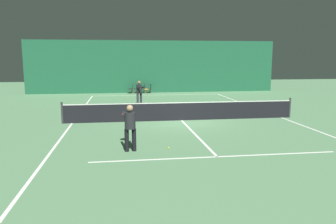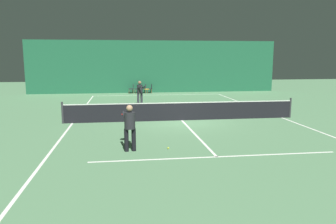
{
  "view_description": "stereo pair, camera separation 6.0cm",
  "coord_description": "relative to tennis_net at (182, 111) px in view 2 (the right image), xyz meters",
  "views": [
    {
      "loc": [
        -3.06,
        -16.37,
        3.19
      ],
      "look_at": [
        -1.11,
        -2.83,
        0.93
      ],
      "focal_mm": 35.0,
      "sensor_mm": 36.0,
      "label": 1
    },
    {
      "loc": [
        -3.0,
        -16.38,
        3.19
      ],
      "look_at": [
        -1.11,
        -2.83,
        0.93
      ],
      "focal_mm": 35.0,
      "sensor_mm": 36.0,
      "label": 2
    }
  ],
  "objects": [
    {
      "name": "backdrop_curtain",
      "position": [
        0.0,
        14.03,
        1.88
      ],
      "size": [
        23.0,
        0.12,
        4.78
      ],
      "color": "#1E5B3D",
      "rests_on": "ground"
    },
    {
      "name": "tennis_ball",
      "position": [
        -1.44,
        -5.25,
        -0.48
      ],
      "size": [
        0.07,
        0.07,
        0.07
      ],
      "color": "#D1DB33",
      "rests_on": "ground"
    },
    {
      "name": "courtside_chair_2",
      "position": [
        -1.04,
        13.48,
        -0.03
      ],
      "size": [
        0.44,
        0.44,
        0.84
      ],
      "rotation": [
        0.0,
        0.0,
        -1.57
      ],
      "color": "brown",
      "rests_on": "ground"
    },
    {
      "name": "courtside_chair_1",
      "position": [
        -1.6,
        13.48,
        -0.03
      ],
      "size": [
        0.44,
        0.44,
        0.84
      ],
      "rotation": [
        0.0,
        0.0,
        -1.57
      ],
      "color": "brown",
      "rests_on": "ground"
    },
    {
      "name": "court_line_sideline_right",
      "position": [
        5.5,
        0.0,
        -0.51
      ],
      "size": [
        0.1,
        23.8,
        0.0
      ],
      "color": "white",
      "rests_on": "ground"
    },
    {
      "name": "court_line_sideline_left",
      "position": [
        -5.5,
        0.0,
        -0.51
      ],
      "size": [
        0.1,
        23.8,
        0.0
      ],
      "color": "white",
      "rests_on": "ground"
    },
    {
      "name": "court_line_service_near",
      "position": [
        0.0,
        -6.4,
        -0.51
      ],
      "size": [
        8.25,
        0.1,
        0.0
      ],
      "color": "white",
      "rests_on": "ground"
    },
    {
      "name": "courtside_chair_3",
      "position": [
        -0.49,
        13.48,
        -0.03
      ],
      "size": [
        0.44,
        0.44,
        0.84
      ],
      "rotation": [
        0.0,
        0.0,
        -1.57
      ],
      "color": "brown",
      "rests_on": "ground"
    },
    {
      "name": "player_near",
      "position": [
        -2.79,
        -5.29,
        0.43
      ],
      "size": [
        0.51,
        1.36,
        1.62
      ],
      "rotation": [
        0.0,
        0.0,
        1.69
      ],
      "color": "black",
      "rests_on": "ground"
    },
    {
      "name": "court_line_centre",
      "position": [
        0.0,
        0.0,
        -0.51
      ],
      "size": [
        0.1,
        12.8,
        0.0
      ],
      "color": "white",
      "rests_on": "ground"
    },
    {
      "name": "ground_plane",
      "position": [
        0.0,
        0.0,
        -0.51
      ],
      "size": [
        60.0,
        60.0,
        0.0
      ],
      "primitive_type": "plane",
      "color": "#56845B"
    },
    {
      "name": "tennis_net",
      "position": [
        0.0,
        0.0,
        0.0
      ],
      "size": [
        12.0,
        0.1,
        1.07
      ],
      "color": "black",
      "rests_on": "ground"
    },
    {
      "name": "courtside_chair_0",
      "position": [
        -2.16,
        13.48,
        -0.03
      ],
      "size": [
        0.44,
        0.44,
        0.84
      ],
      "rotation": [
        0.0,
        0.0,
        -1.57
      ],
      "color": "brown",
      "rests_on": "ground"
    },
    {
      "name": "court_line_baseline_far",
      "position": [
        0.0,
        11.9,
        -0.51
      ],
      "size": [
        11.0,
        0.1,
        0.0
      ],
      "color": "white",
      "rests_on": "ground"
    },
    {
      "name": "player_far",
      "position": [
        -1.82,
        5.98,
        0.45
      ],
      "size": [
        0.9,
        1.36,
        1.65
      ],
      "rotation": [
        0.0,
        0.0,
        -1.13
      ],
      "color": "#2D2D38",
      "rests_on": "ground"
    },
    {
      "name": "court_line_service_far",
      "position": [
        0.0,
        6.4,
        -0.51
      ],
      "size": [
        8.25,
        0.1,
        0.0
      ],
      "color": "white",
      "rests_on": "ground"
    }
  ]
}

